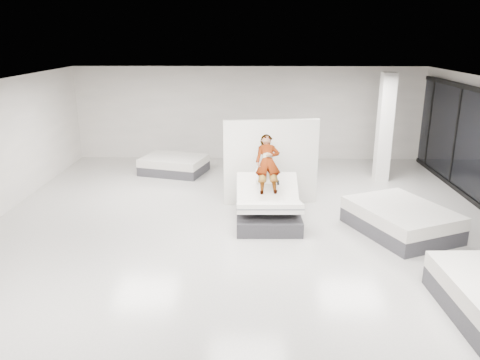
{
  "coord_description": "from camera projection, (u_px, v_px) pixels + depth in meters",
  "views": [
    {
      "loc": [
        0.03,
        -9.16,
        4.22
      ],
      "look_at": [
        -0.19,
        1.16,
        1.0
      ],
      "focal_mm": 35.0,
      "sensor_mm": 36.0,
      "label": 1
    }
  ],
  "objects": [
    {
      "name": "room",
      "position": [
        248.0,
        169.0,
        9.53
      ],
      "size": [
        14.0,
        14.04,
        3.2
      ],
      "color": "beige",
      "rests_on": "ground"
    },
    {
      "name": "person",
      "position": [
        268.0,
        171.0,
        10.94
      ],
      "size": [
        0.62,
        1.37,
        1.47
      ],
      "primitive_type": "imported",
      "rotation": [
        0.72,
        0.0,
        0.02
      ],
      "color": "slate",
      "rests_on": "hero_bed"
    },
    {
      "name": "flat_bed_left_far",
      "position": [
        174.0,
        165.0,
        14.86
      ],
      "size": [
        2.21,
        1.89,
        0.52
      ],
      "color": "#38373C",
      "rests_on": "floor"
    },
    {
      "name": "divider_panel",
      "position": [
        271.0,
        162.0,
        11.93
      ],
      "size": [
        2.42,
        0.37,
        2.2
      ],
      "primitive_type": "cube",
      "rotation": [
        0.0,
        0.0,
        0.11
      ],
      "color": "white",
      "rests_on": "floor"
    },
    {
      "name": "flat_bed_right_far",
      "position": [
        401.0,
        219.0,
        10.35
      ],
      "size": [
        2.41,
        2.7,
        0.61
      ],
      "color": "#38373C",
      "rests_on": "floor"
    },
    {
      "name": "hero_bed",
      "position": [
        268.0,
        208.0,
        10.88
      ],
      "size": [
        1.5,
        1.96,
        1.13
      ],
      "color": "#38373C",
      "rests_on": "floor"
    },
    {
      "name": "column",
      "position": [
        385.0,
        128.0,
        13.74
      ],
      "size": [
        0.4,
        0.4,
        3.2
      ],
      "primitive_type": "cube",
      "color": "white",
      "rests_on": "floor"
    },
    {
      "name": "remote",
      "position": [
        278.0,
        183.0,
        10.66
      ],
      "size": [
        0.05,
        0.14,
        0.08
      ],
      "primitive_type": "cube",
      "rotation": [
        0.35,
        0.0,
        0.02
      ],
      "color": "black",
      "rests_on": "person"
    }
  ]
}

